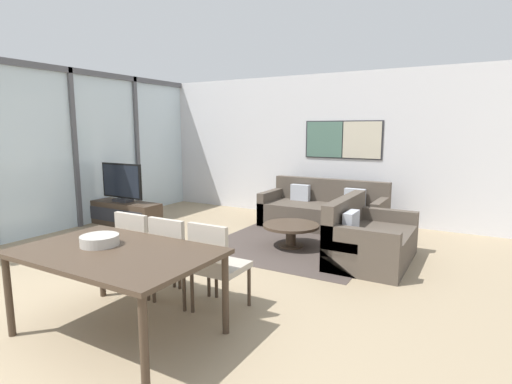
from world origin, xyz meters
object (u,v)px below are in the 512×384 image
Objects in this scene: sofa_side at (366,241)px; dining_chair_centre at (176,254)px; sofa_main at (324,212)px; dining_chair_right at (216,262)px; fruit_bowl at (100,240)px; tv_console at (123,213)px; coffee_table at (291,230)px; dining_table at (116,258)px; television at (122,183)px; dining_chair_left at (141,247)px.

dining_chair_centre is at bearing 149.22° from sofa_side.
dining_chair_right is (0.29, -3.75, 0.23)m from sofa_main.
fruit_bowl is at bearing -107.80° from dining_chair_centre.
tv_console is 1.70× the size of dining_chair_centre.
dining_chair_right is at bearing -82.99° from coffee_table.
dining_chair_centre is at bearing 90.00° from dining_table.
dining_table is 0.77m from dining_chair_centre.
sofa_main reaches higher than dining_table.
tv_console is 4.11m from dining_chair_right.
television is 0.44× the size of sofa_main.
tv_console is 4.65× the size of fruit_bowl.
dining_chair_centre is 0.81m from fruit_bowl.
dining_chair_centre is (0.49, -0.01, 0.00)m from dining_chair_left.
sofa_side is at bearing -52.67° from sofa_main.
television is 4.11m from dining_chair_right.
dining_chair_left is 1.00× the size of dining_chair_centre.
dining_table is 5.16× the size of fruit_bowl.
coffee_table is (3.26, 0.27, 0.04)m from tv_console.
fruit_bowl is at bearing 171.53° from dining_table.
dining_chair_left is (-0.69, -2.34, 0.25)m from coffee_table.
tv_console is at bearing -175.23° from coffee_table.
dining_chair_left is at bearing 179.14° from dining_chair_centre.
dining_chair_left is at bearing 122.72° from dining_table.
television is at bearing 137.36° from dining_table.
tv_console is 4.41m from sofa_side.
dining_chair_left is at bearing 109.56° from fruit_bowl.
television is at bearing -152.64° from sofa_main.
dining_chair_centre is (-1.35, -2.26, 0.23)m from sofa_side.
television is 3.31m from dining_chair_left.
television is at bearing 141.30° from dining_chair_left.
sofa_main is 3.77m from dining_chair_centre.
dining_table is 0.92m from dining_chair_right.
sofa_side is 3.41m from fruit_bowl.
tv_console is at bearing 137.37° from dining_table.
dining_chair_right is at bearing 57.60° from dining_table.
television is 1.07× the size of dining_chair_right.
dining_chair_centre is (0.00, 0.75, -0.18)m from dining_table.
tv_console is at bearing 92.43° from sofa_side.
tv_console reaches higher than coffee_table.
sofa_side reaches higher than coffee_table.
television reaches higher than dining_chair_left.
fruit_bowl reaches higher than tv_console.
dining_chair_right is at bearing -30.08° from television.
sofa_side is (1.15, -1.50, 0.00)m from sofa_main.
dining_table is 0.92m from dining_chair_left.
sofa_main is 2.41× the size of dining_chair_left.
dining_chair_left is at bearing -38.70° from television.
fruit_bowl reaches higher than sofa_main.
dining_chair_right is (0.97, 0.01, 0.00)m from dining_chair_left.
dining_chair_left is (-1.83, -2.25, 0.23)m from sofa_side.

